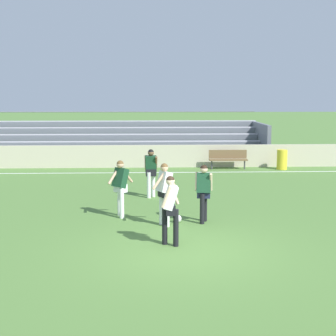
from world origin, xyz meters
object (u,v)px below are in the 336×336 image
object	(u,v)px
player_dark_pressing_high	(120,184)
soccer_ball	(178,219)
player_dark_dropping_back	(204,189)
trash_bin	(282,160)
player_white_trailing_run	(170,204)
player_dark_wide_left	(151,169)
player_white_on_ball	(164,188)
bleacher_stand	(98,140)
bench_near_wall_gap	(228,158)

from	to	relation	value
player_dark_pressing_high	soccer_ball	size ratio (longest dim) A/B	7.60
player_dark_dropping_back	player_dark_pressing_high	xyz separation A→B (m)	(-2.35, 0.73, 0.03)
trash_bin	player_white_trailing_run	bearing A→B (deg)	-116.21
trash_bin	player_dark_dropping_back	distance (m)	10.79
player_dark_pressing_high	soccer_ball	world-z (taller)	player_dark_pressing_high
player_dark_wide_left	player_white_on_ball	bearing A→B (deg)	-84.88
player_dark_pressing_high	player_white_on_ball	size ratio (longest dim) A/B	0.97
bleacher_stand	player_white_on_ball	distance (m)	14.41
player_dark_pressing_high	player_dark_wide_left	distance (m)	2.90
player_white_on_ball	player_dark_pressing_high	bearing A→B (deg)	140.83
player_dark_wide_left	player_white_trailing_run	xyz separation A→B (m)	(0.42, -5.58, -0.00)
soccer_ball	bench_near_wall_gap	bearing A→B (deg)	73.26
player_dark_wide_left	trash_bin	bearing A→B (deg)	44.86
player_dark_dropping_back	player_white_trailing_run	bearing A→B (deg)	-115.98
bleacher_stand	bench_near_wall_gap	bearing A→B (deg)	-31.13
player_white_trailing_run	player_dark_wide_left	bearing A→B (deg)	94.29
bleacher_stand	bench_near_wall_gap	distance (m)	7.59
trash_bin	player_dark_wide_left	size ratio (longest dim) A/B	0.55
bench_near_wall_gap	trash_bin	size ratio (longest dim) A/B	1.93
trash_bin	player_white_on_ball	world-z (taller)	player_white_on_ball
bench_near_wall_gap	player_dark_dropping_back	world-z (taller)	player_dark_dropping_back
player_dark_pressing_high	bench_near_wall_gap	bearing A→B (deg)	63.33
player_dark_pressing_high	player_dark_wide_left	bearing A→B (deg)	71.80
bench_near_wall_gap	player_dark_pressing_high	xyz separation A→B (m)	(-4.59, -9.13, 0.45)
player_dark_dropping_back	trash_bin	bearing A→B (deg)	63.74
bleacher_stand	player_dark_pressing_high	world-z (taller)	bleacher_stand
player_white_on_ball	soccer_ball	world-z (taller)	player_white_on_ball
player_dark_pressing_high	player_white_trailing_run	world-z (taller)	player_white_trailing_run
trash_bin	player_dark_pressing_high	xyz separation A→B (m)	(-7.12, -8.93, 0.53)
bleacher_stand	player_white_on_ball	world-z (taller)	bleacher_stand
trash_bin	player_white_on_ball	xyz separation A→B (m)	(-5.87, -9.95, 0.57)
trash_bin	player_dark_pressing_high	bearing A→B (deg)	-128.54
trash_bin	player_white_trailing_run	world-z (taller)	player_white_trailing_run
player_dark_dropping_back	player_white_on_ball	bearing A→B (deg)	-165.54
player_dark_pressing_high	player_dark_wide_left	xyz separation A→B (m)	(0.91, 2.75, 0.01)
player_white_trailing_run	player_white_on_ball	bearing A→B (deg)	92.58
player_dark_wide_left	soccer_ball	bearing A→B (deg)	-78.27
bleacher_stand	player_white_trailing_run	world-z (taller)	bleacher_stand
bench_near_wall_gap	player_dark_pressing_high	distance (m)	10.23
bench_near_wall_gap	soccer_ball	bearing A→B (deg)	-106.74
soccer_ball	player_white_trailing_run	bearing A→B (deg)	-98.09
player_white_trailing_run	soccer_ball	distance (m)	2.32
trash_bin	player_dark_pressing_high	distance (m)	11.44
player_dark_pressing_high	soccer_ball	bearing A→B (deg)	-23.66
player_white_on_ball	player_dark_dropping_back	bearing A→B (deg)	14.46
player_white_on_ball	player_white_trailing_run	world-z (taller)	player_white_on_ball
bench_near_wall_gap	trash_bin	world-z (taller)	trash_bin
bleacher_stand	trash_bin	xyz separation A→B (m)	(9.01, -4.12, -0.57)
player_white_trailing_run	soccer_ball	bearing A→B (deg)	81.91
player_dark_dropping_back	player_dark_pressing_high	size ratio (longest dim) A/B	0.98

